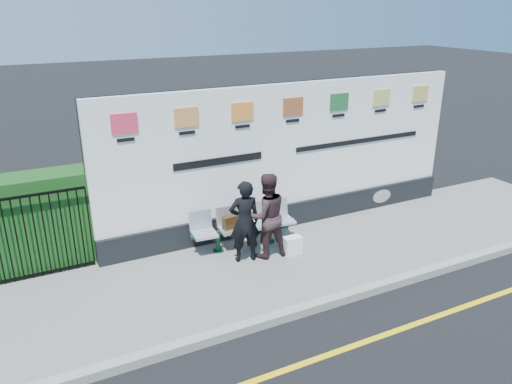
# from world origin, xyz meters

# --- Properties ---
(ground) EXTENTS (80.00, 80.00, 0.00)m
(ground) POSITION_xyz_m (0.00, 0.00, 0.00)
(ground) COLOR black
(pavement) EXTENTS (14.00, 3.00, 0.12)m
(pavement) POSITION_xyz_m (0.00, 2.50, 0.06)
(pavement) COLOR slate
(pavement) RESTS_ON ground
(kerb) EXTENTS (14.00, 0.18, 0.14)m
(kerb) POSITION_xyz_m (0.00, 1.00, 0.07)
(kerb) COLOR gray
(kerb) RESTS_ON ground
(yellow_line) EXTENTS (14.00, 0.10, 0.01)m
(yellow_line) POSITION_xyz_m (0.00, 0.00, 0.00)
(yellow_line) COLOR yellow
(yellow_line) RESTS_ON ground
(billboard) EXTENTS (8.00, 0.30, 3.00)m
(billboard) POSITION_xyz_m (0.50, 3.85, 1.42)
(billboard) COLOR black
(billboard) RESTS_ON pavement
(hedge) EXTENTS (2.35, 0.70, 1.70)m
(hedge) POSITION_xyz_m (-4.58, 4.30, 0.97)
(hedge) COLOR #174817
(hedge) RESTS_ON pavement
(railing) EXTENTS (2.05, 0.06, 1.54)m
(railing) POSITION_xyz_m (-4.58, 3.85, 0.89)
(railing) COLOR black
(railing) RESTS_ON pavement
(bench) EXTENTS (2.07, 0.68, 0.44)m
(bench) POSITION_xyz_m (-0.80, 3.30, 0.34)
(bench) COLOR silver
(bench) RESTS_ON pavement
(woman_left) EXTENTS (0.63, 0.47, 1.55)m
(woman_left) POSITION_xyz_m (-1.03, 2.80, 0.89)
(woman_left) COLOR black
(woman_left) RESTS_ON pavement
(woman_right) EXTENTS (0.83, 0.67, 1.62)m
(woman_right) POSITION_xyz_m (-0.59, 2.79, 0.93)
(woman_right) COLOR #352225
(woman_right) RESTS_ON pavement
(handbag_brown) EXTENTS (0.34, 0.17, 0.25)m
(handbag_brown) POSITION_xyz_m (-1.07, 3.32, 0.68)
(handbag_brown) COLOR #31200D
(handbag_brown) RESTS_ON bench
(carrier_bag_white) EXTENTS (0.34, 0.21, 0.34)m
(carrier_bag_white) POSITION_xyz_m (-0.11, 2.63, 0.29)
(carrier_bag_white) COLOR white
(carrier_bag_white) RESTS_ON pavement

